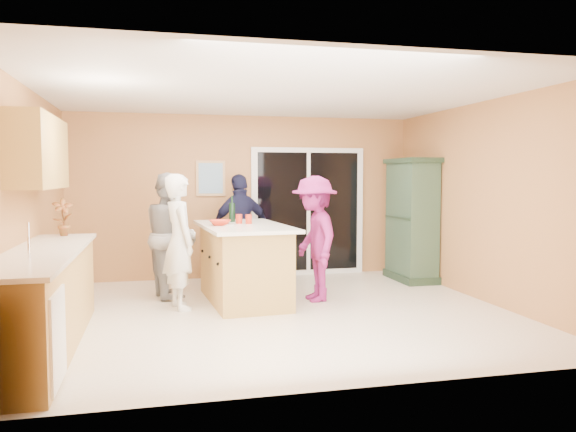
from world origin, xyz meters
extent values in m
plane|color=#F2E2D1|center=(0.00, 0.00, 0.00)|extent=(5.50, 5.50, 0.00)
cube|color=silver|center=(0.00, 0.00, 2.60)|extent=(5.50, 5.00, 0.10)
cube|color=#E1925C|center=(0.00, 2.50, 1.30)|extent=(5.50, 0.10, 2.60)
cube|color=#E1925C|center=(0.00, -2.50, 1.30)|extent=(5.50, 0.10, 2.60)
cube|color=#E1925C|center=(-2.75, 0.00, 1.30)|extent=(0.10, 5.00, 2.60)
cube|color=#E1925C|center=(2.75, 0.00, 1.30)|extent=(0.10, 5.00, 2.60)
cube|color=tan|center=(-2.45, -0.90, 0.45)|extent=(0.60, 3.00, 0.90)
cube|color=white|center=(-2.44, -2.00, 0.40)|extent=(0.62, 0.60, 0.72)
cube|color=silver|center=(-2.44, -0.90, 0.92)|extent=(0.65, 3.05, 0.04)
cylinder|color=silver|center=(-2.45, -1.40, 1.09)|extent=(0.02, 0.02, 0.30)
cube|color=tan|center=(-2.58, -0.20, 1.88)|extent=(0.35, 1.60, 0.75)
cube|color=white|center=(1.05, 2.47, 1.05)|extent=(1.90, 0.05, 2.10)
cube|color=black|center=(1.05, 2.46, 1.05)|extent=(1.70, 0.03, 1.94)
cube|color=white|center=(1.05, 2.45, 1.05)|extent=(0.06, 0.04, 1.94)
cube|color=silver|center=(1.20, 2.44, 1.00)|extent=(0.02, 0.03, 0.12)
cube|color=tan|center=(-0.55, 2.48, 1.60)|extent=(0.46, 0.03, 0.56)
cube|color=#5078A5|center=(-0.55, 2.47, 1.60)|extent=(0.38, 0.02, 0.48)
cube|color=tan|center=(-0.30, 0.70, 0.48)|extent=(0.99, 1.75, 0.96)
cube|color=silver|center=(-0.30, 0.70, 0.98)|extent=(1.17, 1.98, 0.04)
cube|color=black|center=(-0.30, 0.70, 0.05)|extent=(0.90, 1.66, 0.11)
cube|color=#203322|center=(2.49, 1.59, 0.06)|extent=(0.53, 1.00, 0.11)
cube|color=#334C37|center=(2.49, 1.59, 0.94)|extent=(0.47, 0.94, 1.78)
cube|color=#203322|center=(2.49, 1.59, 1.87)|extent=(0.55, 1.04, 0.08)
imported|color=white|center=(-1.13, 0.48, 0.83)|extent=(0.54, 0.69, 1.66)
imported|color=#ADAEB0|center=(-1.22, 1.24, 0.84)|extent=(0.80, 0.93, 1.68)
imported|color=#161832|center=(-0.14, 2.00, 0.83)|extent=(1.05, 0.64, 1.67)
imported|color=#831C5C|center=(0.61, 0.54, 0.82)|extent=(0.63, 1.07, 1.64)
imported|color=red|center=(-0.61, 0.66, 1.04)|extent=(0.31, 0.31, 0.07)
imported|color=#B71312|center=(-2.45, 0.41, 1.16)|extent=(0.26, 0.20, 0.44)
cylinder|color=red|center=(-0.21, 0.82, 1.07)|extent=(0.11, 0.11, 0.12)
cylinder|color=red|center=(-0.33, 0.88, 1.07)|extent=(0.11, 0.11, 0.12)
cylinder|color=black|center=(-0.38, 1.20, 1.13)|extent=(0.08, 0.08, 0.26)
cylinder|color=black|center=(-0.38, 1.20, 1.31)|extent=(0.03, 0.03, 0.10)
cylinder|color=silver|center=(-0.53, 0.69, 1.01)|extent=(0.28, 0.28, 0.02)
camera|label=1|loc=(-1.40, -6.47, 1.62)|focal=35.00mm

